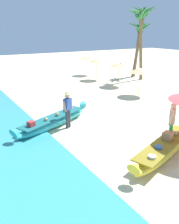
# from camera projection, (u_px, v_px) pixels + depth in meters

# --- Properties ---
(ground_plane) EXTENTS (80.00, 80.00, 0.00)m
(ground_plane) POSITION_uv_depth(u_px,v_px,m) (165.00, 143.00, 9.53)
(ground_plane) COLOR beige
(boat_yellow_foreground) EXTENTS (4.61, 2.09, 0.80)m
(boat_yellow_foreground) POSITION_uv_depth(u_px,v_px,m) (165.00, 148.00, 8.55)
(boat_yellow_foreground) COLOR yellow
(boat_yellow_foreground) RESTS_ON ground
(boat_cyan_midground) EXTENTS (4.53, 2.43, 0.77)m
(boat_cyan_midground) POSITION_uv_depth(u_px,v_px,m) (54.00, 121.00, 11.09)
(boat_cyan_midground) COLOR #33B2BC
(boat_cyan_midground) RESTS_ON ground
(person_vendor_hatted) EXTENTS (0.58, 0.44, 1.75)m
(person_vendor_hatted) POSITION_uv_depth(u_px,v_px,m) (68.00, 107.00, 10.74)
(person_vendor_hatted) COLOR #333842
(person_vendor_hatted) RESTS_ON ground
(person_tourist_customer) EXTENTS (0.56, 0.48, 1.71)m
(person_tourist_customer) POSITION_uv_depth(u_px,v_px,m) (172.00, 121.00, 9.15)
(person_tourist_customer) COLOR green
(person_tourist_customer) RESTS_ON ground
(parasol_row_0) EXTENTS (1.60, 1.60, 1.91)m
(parasol_row_0) POSITION_uv_depth(u_px,v_px,m) (140.00, 70.00, 16.02)
(parasol_row_0) COLOR #8E6B47
(parasol_row_0) RESTS_ON ground
(parasol_row_1) EXTENTS (1.60, 1.60, 1.91)m
(parasol_row_1) POSITION_uv_depth(u_px,v_px,m) (119.00, 64.00, 18.80)
(parasol_row_1) COLOR #8E6B47
(parasol_row_1) RESTS_ON ground
(parasol_row_2) EXTENTS (1.60, 1.60, 1.91)m
(parasol_row_2) POSITION_uv_depth(u_px,v_px,m) (97.00, 60.00, 21.22)
(parasol_row_2) COLOR #8E6B47
(parasol_row_2) RESTS_ON ground
(parasol_row_3) EXTENTS (1.60, 1.60, 1.91)m
(parasol_row_3) POSITION_uv_depth(u_px,v_px,m) (87.00, 58.00, 23.51)
(parasol_row_3) COLOR #8E6B47
(parasol_row_3) RESTS_ON ground
(palm_tree_tall_inland) EXTENTS (2.28, 2.45, 6.59)m
(palm_tree_tall_inland) POSITION_uv_depth(u_px,v_px,m) (143.00, 20.00, 21.85)
(palm_tree_tall_inland) COLOR brown
(palm_tree_tall_inland) RESTS_ON ground
(palm_tree_leaning_seaward) EXTENTS (2.45, 2.76, 6.21)m
(palm_tree_leaning_seaward) POSITION_uv_depth(u_px,v_px,m) (141.00, 22.00, 20.07)
(palm_tree_leaning_seaward) COLOR brown
(palm_tree_leaning_seaward) RESTS_ON ground
(palm_tree_mid_cluster) EXTENTS (2.72, 2.52, 5.17)m
(palm_tree_mid_cluster) POSITION_uv_depth(u_px,v_px,m) (139.00, 31.00, 22.24)
(palm_tree_mid_cluster) COLOR brown
(palm_tree_mid_cluster) RESTS_ON ground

